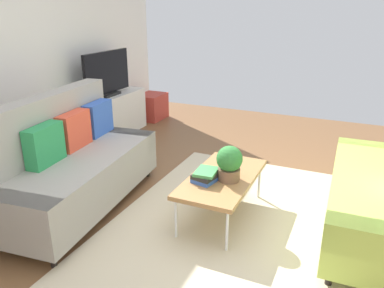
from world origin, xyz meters
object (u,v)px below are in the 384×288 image
Objects in this scene: table_book_0 at (206,179)px; tv at (107,74)px; potted_plant at (229,163)px; vase_0 at (78,98)px; bottle_0 at (92,95)px; couch_beige at (71,163)px; coffee_table at (222,179)px; storage_trunk at (152,106)px; tv_console at (109,116)px.

tv is at bearing 53.40° from table_book_0.
vase_0 is at bearing 68.42° from potted_plant.
bottle_0 is at bearing -26.74° from vase_0.
couch_beige reaches higher than potted_plant.
couch_beige reaches higher than table_book_0.
couch_beige is 11.52× the size of bottle_0.
potted_plant is at bearing -120.52° from coffee_table.
storage_trunk is 3.57m from potted_plant.
bottle_0 is (1.16, 2.40, 0.14)m from potted_plant.
vase_0 is (0.94, 2.41, 0.32)m from coffee_table.
tv_console is 0.57m from bottle_0.
storage_trunk is 3.03× the size of bottle_0.
table_book_0 is at bearing -126.60° from tv.
table_book_0 is at bearing -141.97° from storage_trunk.
couch_beige is 1.98× the size of tv.
potted_plant is 1.34× the size of table_book_0.
vase_0 is (0.99, 2.49, 0.13)m from potted_plant.
tv reaches higher than potted_plant.
potted_plant is 1.87× the size of bottle_0.
coffee_table is at bearing -115.69° from bottle_0.
tv is 2.91m from potted_plant.
bottle_0 reaches higher than coffee_table.
couch_beige is at bearing -143.45° from vase_0.
tv_console is 5.83× the size of table_book_0.
potted_plant is 2.68m from vase_0.
bottle_0 is (0.18, -0.09, 0.01)m from vase_0.
couch_beige is 1.41× the size of tv_console.
bottle_0 is (-0.40, -0.04, 0.41)m from tv_console.
tv is 3.11× the size of potted_plant.
tv reaches higher than vase_0.
vase_0 is at bearing 173.12° from tv.
tv is (1.52, 2.34, 0.56)m from coffee_table.
coffee_table is 0.21m from potted_plant.
coffee_table is 2.85m from tv.
bottle_0 is at bearing -174.31° from tv_console.
vase_0 is (1.33, 0.99, 0.26)m from couch_beige.
vase_0 is (-0.58, 0.05, 0.40)m from tv_console.
couch_beige reaches higher than tv_console.
couch_beige is 1.78m from bottle_0.
potted_plant is (-2.67, -2.34, 0.37)m from storage_trunk.
bottle_0 reaches higher than storage_trunk.
potted_plant reaches higher than storage_trunk.
potted_plant is 2.67m from bottle_0.
coffee_table is 4.58× the size of table_book_0.
tv is at bearing 57.04° from coffee_table.
tv_console is 8.15× the size of bottle_0.
coffee_table is 0.79× the size of tv_console.
tv is 5.82× the size of bottle_0.
tv_console is 2.69× the size of storage_trunk.
storage_trunk is 1.59m from bottle_0.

